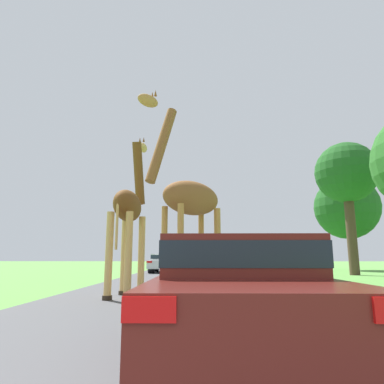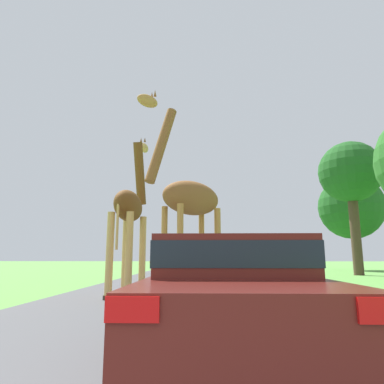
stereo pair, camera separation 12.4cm
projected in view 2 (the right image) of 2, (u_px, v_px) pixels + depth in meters
road at (196, 270)px, 28.92m from camera, size 7.27×120.00×0.00m
giraffe_near_road at (188, 200)px, 8.56m from camera, size 2.20×2.07×5.06m
giraffe_companion at (130, 213)px, 9.90m from camera, size 0.91×2.58×5.02m
car_lead_maroon at (230, 291)px, 3.88m from camera, size 1.71×4.07×1.31m
car_queue_right at (168, 262)px, 24.35m from camera, size 1.95×4.54×1.27m
car_queue_left at (200, 263)px, 18.83m from camera, size 1.71×3.95×1.38m
car_far_ahead at (210, 264)px, 14.40m from camera, size 1.82×3.99×1.47m
tree_left_edge at (351, 207)px, 28.42m from camera, size 5.25×5.25×7.76m
tree_mid_field at (350, 174)px, 21.48m from camera, size 3.84×3.84×8.25m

